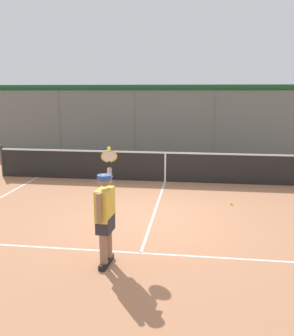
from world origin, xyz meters
The scene contains 6 objects.
ground_plane centered at (0.00, 0.00, 0.00)m, with size 60.00×60.00×0.00m, color #B27551.
court_line_markings centered at (0.00, 2.06, 0.00)m, with size 8.64×9.50×0.01m.
fence_backdrop centered at (0.00, -8.57, 1.54)m, with size 20.18×1.37×3.10m.
tennis_net centered at (0.00, -3.51, 0.49)m, with size 11.10×0.09×1.07m.
tennis_player centered at (0.51, 2.18, 0.89)m, with size 0.40×1.35×1.84m.
tennis_ball_mid_court centered at (-1.86, -1.35, 0.03)m, with size 0.07×0.07×0.07m, color #D6E042.
Camera 1 is at (-0.90, 7.56, 2.85)m, focal length 38.23 mm.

